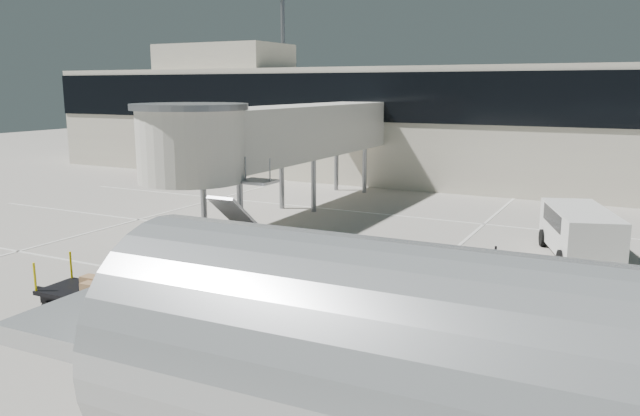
# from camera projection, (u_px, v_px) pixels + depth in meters

# --- Properties ---
(ground) EXTENTS (140.00, 140.00, 0.00)m
(ground) POSITION_uv_depth(u_px,v_px,m) (176.00, 304.00, 19.55)
(ground) COLOR #A9A297
(ground) RESTS_ON ground
(lane_markings) EXTENTS (40.00, 30.00, 0.02)m
(lane_markings) POSITION_uv_depth(u_px,v_px,m) (301.00, 238.00, 27.99)
(lane_markings) COLOR silver
(lane_markings) RESTS_ON ground
(terminal) EXTENTS (64.00, 12.11, 15.20)m
(terminal) POSITION_uv_depth(u_px,v_px,m) (442.00, 123.00, 45.05)
(terminal) COLOR beige
(terminal) RESTS_ON ground
(jet_bridge) EXTENTS (5.70, 20.40, 6.03)m
(jet_bridge) POSITION_uv_depth(u_px,v_px,m) (271.00, 136.00, 31.21)
(jet_bridge) COLOR beige
(jet_bridge) RESTS_ON ground
(baggage_tug) EXTENTS (2.16, 1.39, 1.39)m
(baggage_tug) POSITION_uv_depth(u_px,v_px,m) (259.00, 267.00, 21.76)
(baggage_tug) COLOR maroon
(baggage_tug) RESTS_ON ground
(suitcase_cart) EXTENTS (4.11, 2.57, 1.58)m
(suitcase_cart) POSITION_uv_depth(u_px,v_px,m) (446.00, 280.00, 20.05)
(suitcase_cart) COLOR black
(suitcase_cart) RESTS_ON ground
(box_cart_near) EXTENTS (3.63, 1.87, 1.39)m
(box_cart_near) POSITION_uv_depth(u_px,v_px,m) (200.00, 295.00, 18.68)
(box_cart_near) COLOR black
(box_cart_near) RESTS_ON ground
(box_cart_far) EXTENTS (3.90, 1.71, 1.52)m
(box_cart_far) POSITION_uv_depth(u_px,v_px,m) (93.00, 293.00, 18.87)
(box_cart_far) COLOR black
(box_cart_far) RESTS_ON ground
(ground_worker) EXTENTS (0.73, 0.52, 1.89)m
(ground_worker) POSITION_uv_depth(u_px,v_px,m) (213.00, 278.00, 19.14)
(ground_worker) COLOR #B1DD17
(ground_worker) RESTS_ON ground
(minivan) EXTENTS (3.62, 5.56, 1.96)m
(minivan) POSITION_uv_depth(u_px,v_px,m) (579.00, 228.00, 24.75)
(minivan) COLOR silver
(minivan) RESTS_ON ground
(belt_loader) EXTENTS (4.25, 1.75, 2.04)m
(belt_loader) POSITION_uv_depth(u_px,v_px,m) (172.00, 166.00, 46.91)
(belt_loader) COLOR maroon
(belt_loader) RESTS_ON ground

